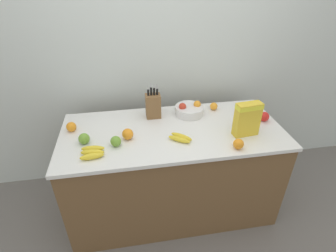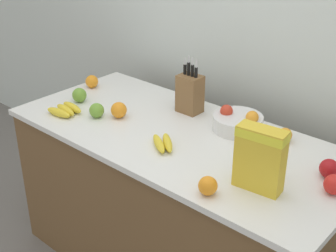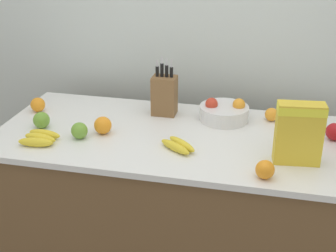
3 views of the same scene
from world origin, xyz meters
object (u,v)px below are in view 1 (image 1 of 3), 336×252
knife_block (153,106)px  cereal_box (247,118)px  apple_leftmost (264,117)px  orange_by_cereal (238,144)px  fruit_bowl (189,110)px  apple_rightmost (84,139)px  orange_mid_right (128,134)px  banana_bunch_left (180,138)px  orange_front_left (214,106)px  apple_front (252,112)px  apple_near_bananas (116,141)px  banana_bunch_right (92,152)px  orange_near_bowl (71,127)px

knife_block → cereal_box: knife_block is taller
apple_leftmost → orange_by_cereal: size_ratio=1.05×
fruit_bowl → apple_rightmost: (-0.88, -0.31, -0.00)m
orange_mid_right → orange_by_cereal: bearing=-18.1°
banana_bunch_left → orange_by_cereal: orange_by_cereal is taller
orange_front_left → apple_front: bearing=-29.0°
banana_bunch_left → apple_leftmost: apple_leftmost is taller
apple_near_bananas → orange_mid_right: bearing=40.7°
knife_block → apple_front: size_ratio=3.82×
orange_front_left → orange_mid_right: (-0.80, -0.34, 0.01)m
apple_near_bananas → apple_rightmost: size_ratio=0.96×
orange_mid_right → orange_front_left: bearing=23.3°
banana_bunch_right → apple_front: 1.39m
fruit_bowl → orange_by_cereal: bearing=-67.4°
orange_by_cereal → apple_leftmost: bearing=42.2°
banana_bunch_left → orange_front_left: 0.59m
apple_leftmost → orange_mid_right: 1.16m
banana_bunch_right → orange_near_bowl: (-0.19, 0.35, 0.02)m
apple_near_bananas → orange_front_left: size_ratio=1.15×
apple_near_bananas → apple_rightmost: apple_rightmost is taller
apple_leftmost → orange_by_cereal: bearing=-137.8°
apple_near_bananas → banana_bunch_left: bearing=-1.0°
banana_bunch_left → orange_mid_right: (-0.39, 0.09, 0.02)m
apple_front → apple_leftmost: bearing=-57.1°
apple_leftmost → orange_near_bowl: bearing=176.1°
knife_block → banana_bunch_right: 0.68m
knife_block → apple_rightmost: knife_block is taller
fruit_bowl → orange_front_left: size_ratio=3.66×
orange_near_bowl → apple_near_bananas: bearing=-36.9°
apple_near_bananas → orange_near_bowl: apple_near_bananas is taller
knife_block → cereal_box: (0.68, -0.40, 0.04)m
fruit_bowl → apple_leftmost: size_ratio=3.11×
orange_by_cereal → orange_mid_right: 0.83m
banana_bunch_right → orange_near_bowl: 0.39m
knife_block → orange_mid_right: bearing=-127.3°
banana_bunch_left → orange_by_cereal: 0.43m
knife_block → orange_near_bowl: knife_block is taller
orange_front_left → orange_near_bowl: orange_near_bowl is taller
fruit_bowl → orange_near_bowl: 1.00m
apple_leftmost → orange_near_bowl: (-1.60, 0.11, -0.00)m
orange_by_cereal → fruit_bowl: bearing=112.6°
orange_mid_right → apple_front: bearing=9.4°
cereal_box → orange_front_left: 0.46m
apple_front → orange_front_left: bearing=151.0°
fruit_bowl → orange_mid_right: 0.63m
fruit_bowl → apple_near_bananas: fruit_bowl is taller
orange_front_left → knife_block: bearing=-176.4°
banana_bunch_left → orange_mid_right: 0.40m
orange_near_bowl → banana_bunch_right: bearing=-61.6°
cereal_box → apple_front: cereal_box is taller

